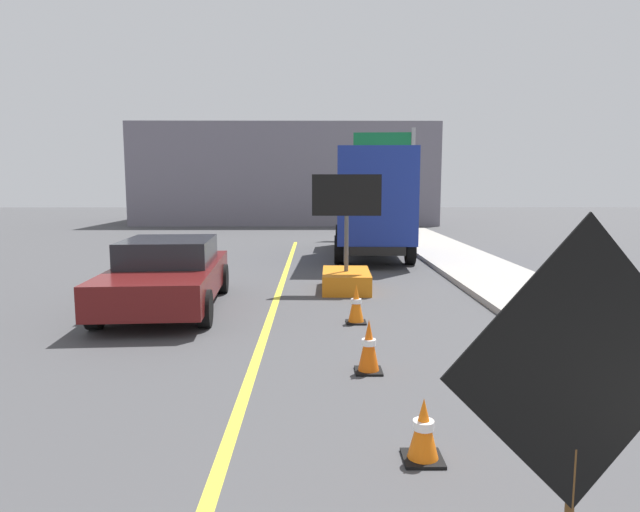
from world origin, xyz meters
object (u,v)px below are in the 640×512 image
Objects in this scene: roadwork_sign at (579,373)px; traffic_cone_near_sign at (423,430)px; traffic_cone_far_lane at (356,304)px; highway_guide_sign at (395,163)px; arrow_board_trailer at (346,270)px; pickup_car at (168,274)px; box_truck at (372,201)px; traffic_cone_mid_lane at (369,346)px.

traffic_cone_near_sign is (-0.44, 1.86, -1.19)m from roadwork_sign.
highway_guide_sign is at bearing 79.42° from traffic_cone_far_lane.
arrow_board_trailer is 0.57× the size of pickup_car.
traffic_cone_near_sign is (-0.96, -14.13, -1.61)m from box_truck.
arrow_board_trailer is (-0.68, 9.92, -0.99)m from roadwork_sign.
traffic_cone_mid_lane is (-2.95, -18.25, -3.07)m from highway_guide_sign.
roadwork_sign is 9.21m from pickup_car.
traffic_cone_near_sign is 2.37m from traffic_cone_mid_lane.
arrow_board_trailer is at bearing 91.72° from traffic_cone_near_sign.
highway_guide_sign is at bearing 65.31° from pickup_car.
arrow_board_trailer is 5.71m from traffic_cone_mid_lane.
box_truck reaches higher than pickup_car.
traffic_cone_mid_lane is (-1.22, -11.78, -1.55)m from box_truck.
roadwork_sign is at bearing -76.77° from traffic_cone_near_sign.
box_truck is 1.45× the size of highway_guide_sign.
highway_guide_sign is at bearing 76.85° from arrow_board_trailer.
traffic_cone_near_sign is at bearing -87.25° from traffic_cone_far_lane.
traffic_cone_mid_lane reaches higher than traffic_cone_near_sign.
highway_guide_sign reaches higher than traffic_cone_far_lane.
traffic_cone_far_lane is at bearing -100.58° from highway_guide_sign.
roadwork_sign is 2.25m from traffic_cone_near_sign.
roadwork_sign is 0.49× the size of pickup_car.
arrow_board_trailer is 4.12m from pickup_car.
traffic_cone_mid_lane is (-0.70, 4.21, -1.12)m from roadwork_sign.
traffic_cone_mid_lane is at bearing -46.56° from pickup_car.
traffic_cone_mid_lane is 1.02× the size of traffic_cone_far_lane.
box_truck reaches higher than traffic_cone_far_lane.
roadwork_sign is 3.26× the size of traffic_cone_mid_lane.
box_truck is 9.39m from traffic_cone_far_lane.
box_truck is (1.20, 6.07, 1.42)m from arrow_board_trailer.
traffic_cone_near_sign is at bearing 103.23° from roadwork_sign.
traffic_cone_mid_lane is (-0.26, 2.35, 0.07)m from traffic_cone_near_sign.
pickup_car is 6.76× the size of traffic_cone_far_lane.
traffic_cone_far_lane is (-0.24, 4.95, 0.06)m from traffic_cone_near_sign.
pickup_car is at bearing -114.69° from highway_guide_sign.
highway_guide_sign is 16.21m from traffic_cone_far_lane.
pickup_car is 6.64× the size of traffic_cone_mid_lane.
traffic_cone_far_lane is at bearing 95.67° from roadwork_sign.
box_truck is 11.95m from traffic_cone_mid_lane.
highway_guide_sign is at bearing 75.05° from box_truck.
highway_guide_sign reaches higher than traffic_cone_near_sign.
roadwork_sign is 0.86× the size of arrow_board_trailer.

